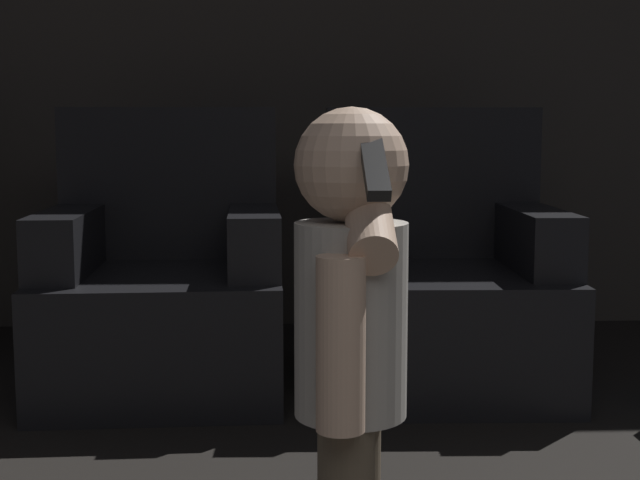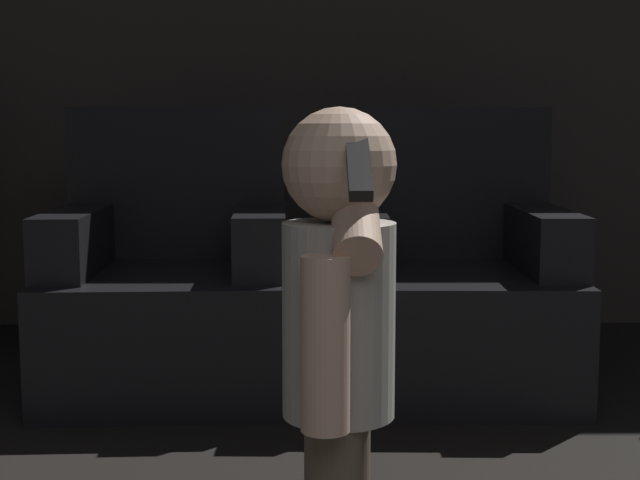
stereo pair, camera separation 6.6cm
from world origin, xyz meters
TOP-DOWN VIEW (x-y plane):
  - wall_back at (0.00, 4.50)m, footprint 8.40×0.05m
  - armchair_left at (-0.83, 3.56)m, footprint 0.79×0.83m
  - armchair_right at (0.10, 3.56)m, footprint 0.78×0.83m
  - person_toddler at (-0.32, 2.10)m, footprint 0.20×0.35m

SIDE VIEW (x-z plane):
  - armchair_left at x=-0.83m, z-range -0.15..0.79m
  - armchair_right at x=0.10m, z-range -0.15..0.79m
  - person_toddler at x=-0.32m, z-range 0.08..0.97m
  - wall_back at x=0.00m, z-range 0.00..2.60m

